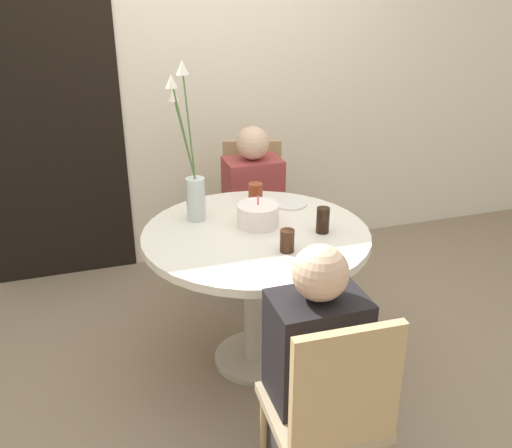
% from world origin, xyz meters
% --- Properties ---
extents(ground_plane, '(16.00, 16.00, 0.00)m').
position_xyz_m(ground_plane, '(0.00, 0.00, 0.00)').
color(ground_plane, '#89755B').
extents(wall_back, '(8.00, 0.05, 2.60)m').
position_xyz_m(wall_back, '(0.00, 1.33, 1.30)').
color(wall_back, beige).
rests_on(wall_back, ground_plane).
extents(doorway_panel, '(0.90, 0.01, 2.05)m').
position_xyz_m(doorway_panel, '(-0.92, 1.29, 1.02)').
color(doorway_panel, black).
rests_on(doorway_panel, ground_plane).
extents(dining_table, '(1.10, 1.10, 0.75)m').
position_xyz_m(dining_table, '(0.00, 0.00, 0.61)').
color(dining_table, silver).
rests_on(dining_table, ground_plane).
extents(chair_far_back, '(0.50, 0.50, 0.90)m').
position_xyz_m(chair_far_back, '(0.27, 0.93, 0.50)').
color(chair_far_back, '#9E896B').
rests_on(chair_far_back, ground_plane).
extents(chair_right_flank, '(0.41, 0.41, 0.90)m').
position_xyz_m(chair_right_flank, '(-0.03, -0.97, 0.50)').
color(chair_right_flank, '#9E896B').
rests_on(chair_right_flank, ground_plane).
extents(birthday_cake, '(0.21, 0.21, 0.15)m').
position_xyz_m(birthday_cake, '(0.03, 0.07, 0.81)').
color(birthday_cake, white).
rests_on(birthday_cake, dining_table).
extents(flower_vase, '(0.17, 0.19, 0.77)m').
position_xyz_m(flower_vase, '(-0.25, 0.24, 1.00)').
color(flower_vase, silver).
rests_on(flower_vase, dining_table).
extents(side_plate, '(0.19, 0.19, 0.01)m').
position_xyz_m(side_plate, '(0.28, 0.27, 0.76)').
color(side_plate, silver).
rests_on(side_plate, dining_table).
extents(drink_glass_0, '(0.07, 0.07, 0.10)m').
position_xyz_m(drink_glass_0, '(0.07, -0.24, 0.81)').
color(drink_glass_0, '#33190C').
rests_on(drink_glass_0, dining_table).
extents(drink_glass_1, '(0.06, 0.06, 0.13)m').
position_xyz_m(drink_glass_1, '(0.30, -0.10, 0.82)').
color(drink_glass_1, black).
rests_on(drink_glass_1, dining_table).
extents(drink_glass_2, '(0.08, 0.08, 0.12)m').
position_xyz_m(drink_glass_2, '(0.10, 0.32, 0.82)').
color(drink_glass_2, maroon).
rests_on(drink_glass_2, dining_table).
extents(person_woman, '(0.34, 0.24, 1.06)m').
position_xyz_m(person_woman, '(0.23, 0.77, 0.50)').
color(person_woman, '#383333').
rests_on(person_woman, ground_plane).
extents(person_boy, '(0.34, 0.24, 1.06)m').
position_xyz_m(person_boy, '(-0.03, -0.81, 0.50)').
color(person_boy, '#383333').
rests_on(person_boy, ground_plane).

